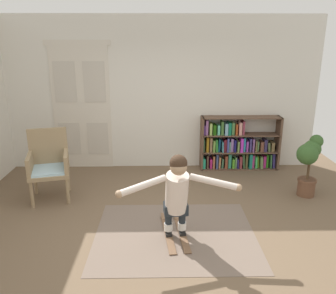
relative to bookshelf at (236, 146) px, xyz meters
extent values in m
plane|color=brown|center=(-1.45, -2.39, -0.46)|extent=(7.20, 7.20, 0.00)
cube|color=silver|center=(-1.45, 0.21, 0.99)|extent=(6.00, 0.10, 2.90)
cube|color=beige|center=(-3.27, 0.15, 0.71)|extent=(0.55, 0.04, 2.35)
cube|color=beige|center=(-3.27, 0.13, 1.23)|extent=(0.41, 0.01, 0.76)
cube|color=beige|center=(-3.27, 0.13, 0.13)|extent=(0.41, 0.01, 0.64)
cube|color=beige|center=(-2.72, 0.15, 0.71)|extent=(0.55, 0.04, 2.35)
cube|color=beige|center=(-2.72, 0.13, 1.23)|extent=(0.41, 0.01, 0.76)
cube|color=beige|center=(-2.72, 0.13, 0.13)|extent=(0.41, 0.01, 0.64)
cube|color=beige|center=(-2.99, 0.15, 1.94)|extent=(1.22, 0.04, 0.10)
cube|color=#736154|center=(-1.29, -2.44, -0.46)|extent=(2.08, 1.71, 0.01)
cube|color=brown|center=(-0.68, 0.00, 0.06)|extent=(0.04, 0.30, 1.05)
cube|color=brown|center=(0.81, 0.00, 0.06)|extent=(0.04, 0.30, 1.05)
cube|color=brown|center=(0.07, 0.00, -0.45)|extent=(1.49, 0.30, 0.02)
cube|color=brown|center=(0.07, 0.00, -0.11)|extent=(1.49, 0.30, 0.02)
cube|color=brown|center=(0.07, 0.00, 0.23)|extent=(1.49, 0.30, 0.02)
cube|color=brown|center=(0.07, 0.00, 0.58)|extent=(1.49, 0.30, 0.02)
cube|color=#2BB888|center=(-0.63, 0.00, -0.34)|extent=(0.06, 0.19, 0.21)
cube|color=brown|center=(-0.56, 0.01, -0.31)|extent=(0.03, 0.22, 0.27)
cube|color=#BC2574|center=(-0.49, 0.01, -0.35)|extent=(0.04, 0.21, 0.19)
cube|color=#A1603B|center=(-0.44, -0.01, -0.31)|extent=(0.04, 0.20, 0.25)
cube|color=#3D4C7E|center=(-0.38, -0.01, -0.29)|extent=(0.04, 0.20, 0.30)
cube|color=#C1804E|center=(-0.32, 0.01, -0.33)|extent=(0.04, 0.21, 0.23)
cube|color=#42704E|center=(-0.26, 0.01, -0.34)|extent=(0.04, 0.16, 0.19)
cube|color=brown|center=(-0.19, 0.01, -0.31)|extent=(0.05, 0.21, 0.26)
cube|color=#338C6E|center=(-0.12, 0.00, -0.30)|extent=(0.06, 0.16, 0.29)
cube|color=#51A12B|center=(-0.05, 0.00, -0.35)|extent=(0.05, 0.19, 0.19)
cube|color=#93D487|center=(0.00, 0.01, -0.33)|extent=(0.03, 0.15, 0.21)
cube|color=navy|center=(0.04, 0.01, -0.35)|extent=(0.04, 0.24, 0.19)
cube|color=#91383F|center=(0.10, -0.01, -0.32)|extent=(0.05, 0.15, 0.24)
cube|color=#335531|center=(0.15, -0.01, -0.29)|extent=(0.06, 0.19, 0.30)
cube|color=brown|center=(0.21, 0.01, -0.30)|extent=(0.04, 0.18, 0.29)
cube|color=#197665|center=(0.28, -0.01, -0.29)|extent=(0.06, 0.23, 0.30)
cube|color=#D54692|center=(0.34, 0.01, -0.31)|extent=(0.05, 0.15, 0.26)
cube|color=#41CB5C|center=(0.40, -0.01, -0.32)|extent=(0.05, 0.16, 0.23)
cube|color=olive|center=(0.44, 0.01, -0.32)|extent=(0.05, 0.16, 0.24)
cube|color=#63804C|center=(0.50, 0.00, -0.32)|extent=(0.06, 0.22, 0.24)
cube|color=#BA297E|center=(0.57, 0.00, -0.32)|extent=(0.05, 0.15, 0.24)
cube|color=#287F19|center=(0.63, 0.01, -0.31)|extent=(0.04, 0.15, 0.27)
cube|color=#376A3C|center=(0.68, 0.00, -0.30)|extent=(0.04, 0.21, 0.29)
cube|color=navy|center=(0.74, 0.01, -0.29)|extent=(0.06, 0.20, 0.29)
cube|color=#315132|center=(-0.64, 0.01, 0.03)|extent=(0.03, 0.21, 0.25)
cube|color=#986C17|center=(-0.57, 0.02, 0.05)|extent=(0.05, 0.23, 0.29)
cube|color=#967353|center=(-0.50, 0.01, 0.04)|extent=(0.05, 0.17, 0.28)
cube|color=olive|center=(-0.45, -0.01, 0.02)|extent=(0.04, 0.21, 0.23)
cube|color=#308A34|center=(-0.39, 0.00, 0.02)|extent=(0.06, 0.19, 0.25)
cube|color=navy|center=(-0.34, 0.01, 0.03)|extent=(0.05, 0.18, 0.26)
cube|color=teal|center=(-0.28, -0.02, 0.01)|extent=(0.03, 0.23, 0.21)
cube|color=maroon|center=(-0.23, 0.01, 0.02)|extent=(0.06, 0.20, 0.24)
cube|color=#434EA0|center=(-0.18, -0.02, 0.04)|extent=(0.03, 0.19, 0.27)
cube|color=slate|center=(-0.14, 0.02, 0.00)|extent=(0.03, 0.20, 0.20)
cube|color=#B486CF|center=(-0.09, 0.00, 0.03)|extent=(0.05, 0.15, 0.26)
cube|color=navy|center=(-0.04, -0.02, 0.02)|extent=(0.04, 0.18, 0.24)
cube|color=olive|center=(0.02, -0.02, 0.01)|extent=(0.04, 0.22, 0.21)
cube|color=#B633C0|center=(0.08, -0.02, 0.04)|extent=(0.05, 0.23, 0.28)
cube|color=#2FACC1|center=(0.14, 0.00, 0.04)|extent=(0.03, 0.17, 0.28)
cube|color=purple|center=(0.20, -0.01, 0.01)|extent=(0.04, 0.19, 0.21)
cube|color=#403978|center=(0.26, 0.00, 0.04)|extent=(0.03, 0.22, 0.27)
cube|color=#7C518E|center=(0.31, -0.02, 0.03)|extent=(0.03, 0.20, 0.26)
cube|color=brown|center=(0.37, -0.02, 0.01)|extent=(0.03, 0.18, 0.22)
cube|color=#70AE67|center=(0.42, 0.02, 0.00)|extent=(0.03, 0.16, 0.19)
cube|color=brown|center=(0.49, -0.01, 0.00)|extent=(0.06, 0.18, 0.19)
cube|color=#322A55|center=(0.56, 0.01, 0.02)|extent=(0.05, 0.21, 0.24)
cube|color=#525F38|center=(0.63, -0.01, -0.01)|extent=(0.06, 0.16, 0.18)
cube|color=olive|center=(0.70, 0.01, -0.01)|extent=(0.06, 0.20, 0.18)
cube|color=#412363|center=(-0.64, -0.01, 0.34)|extent=(0.03, 0.21, 0.19)
cube|color=#9B639D|center=(-0.59, 0.01, 0.39)|extent=(0.05, 0.18, 0.28)
cube|color=#9BBD5F|center=(-0.52, -0.02, 0.36)|extent=(0.05, 0.16, 0.23)
cube|color=#1F520E|center=(-0.45, 0.01, 0.34)|extent=(0.06, 0.22, 0.19)
cube|color=#62CFA6|center=(-0.37, 0.01, 0.34)|extent=(0.05, 0.21, 0.19)
cube|color=#416F33|center=(-0.30, -0.02, 0.38)|extent=(0.05, 0.18, 0.26)
cube|color=#76A8C3|center=(-0.23, -0.01, 0.36)|extent=(0.06, 0.23, 0.22)
cube|color=#136E4D|center=(-0.16, 0.00, 0.36)|extent=(0.05, 0.23, 0.24)
cube|color=#57914F|center=(-0.09, 0.02, 0.36)|extent=(0.05, 0.19, 0.23)
cube|color=#AF471F|center=(-0.03, -0.02, 0.35)|extent=(0.03, 0.21, 0.22)
cube|color=tan|center=(0.04, -0.01, 0.36)|extent=(0.06, 0.21, 0.24)
cube|color=#89364B|center=(0.11, 0.02, 0.38)|extent=(0.04, 0.22, 0.26)
cylinder|color=#987E5B|center=(-3.42, -1.63, -0.25)|extent=(0.06, 0.06, 0.42)
cylinder|color=#987E5B|center=(-2.91, -1.51, -0.25)|extent=(0.06, 0.06, 0.42)
cylinder|color=#987E5B|center=(-3.54, -1.13, -0.25)|extent=(0.06, 0.06, 0.42)
cylinder|color=#987E5B|center=(-3.04, -1.00, -0.25)|extent=(0.06, 0.06, 0.42)
cube|color=#987E5B|center=(-3.23, -1.32, -0.01)|extent=(0.73, 0.73, 0.06)
cube|color=#AAD1E3|center=(-3.23, -1.32, 0.04)|extent=(0.65, 0.65, 0.04)
cube|color=#987E5B|center=(-3.29, -1.06, 0.34)|extent=(0.60, 0.20, 0.60)
cube|color=#987E5B|center=(-3.49, -1.39, 0.16)|extent=(0.19, 0.56, 0.28)
cube|color=#987E5B|center=(-2.97, -1.25, 0.16)|extent=(0.19, 0.56, 0.28)
cylinder|color=brown|center=(0.90, -1.27, -0.32)|extent=(0.28, 0.28, 0.29)
cylinder|color=brown|center=(0.90, -1.27, -0.19)|extent=(0.30, 0.30, 0.04)
cylinder|color=#4C3823|center=(0.90, -1.27, 0.01)|extent=(0.04, 0.04, 0.36)
sphere|color=#345928|center=(0.93, -1.24, 0.33)|extent=(0.28, 0.28, 0.28)
sphere|color=#345928|center=(0.83, -1.31, 0.26)|extent=(0.33, 0.33, 0.33)
sphere|color=#345928|center=(1.00, -1.21, 0.45)|extent=(0.21, 0.21, 0.21)
cube|color=brown|center=(-1.38, -2.45, -0.45)|extent=(0.19, 0.91, 0.01)
cube|color=brown|center=(-1.42, -2.03, -0.42)|extent=(0.10, 0.12, 0.06)
cube|color=black|center=(-1.38, -2.47, -0.42)|extent=(0.09, 0.13, 0.04)
cube|color=brown|center=(-1.20, -2.43, -0.45)|extent=(0.19, 0.91, 0.01)
cube|color=brown|center=(-1.25, -2.01, -0.42)|extent=(0.10, 0.12, 0.06)
cube|color=black|center=(-1.20, -2.45, -0.42)|extent=(0.09, 0.13, 0.04)
cylinder|color=white|center=(-1.38, -2.45, -0.33)|extent=(0.12, 0.12, 0.10)
cylinder|color=#1F262D|center=(-1.38, -2.45, -0.13)|extent=(0.10, 0.10, 0.30)
cylinder|color=#1F262D|center=(-1.37, -2.48, -0.05)|extent=(0.12, 0.12, 0.22)
cylinder|color=white|center=(-1.20, -2.43, -0.33)|extent=(0.12, 0.12, 0.10)
cylinder|color=#1F262D|center=(-1.20, -2.43, -0.13)|extent=(0.10, 0.10, 0.30)
cylinder|color=#1F262D|center=(-1.19, -2.46, -0.05)|extent=(0.12, 0.12, 0.22)
cube|color=#1F262D|center=(-1.28, -2.47, -0.06)|extent=(0.32, 0.21, 0.14)
cylinder|color=beige|center=(-1.28, -2.54, 0.19)|extent=(0.32, 0.43, 0.57)
sphere|color=tan|center=(-1.26, -2.66, 0.57)|extent=(0.22, 0.22, 0.20)
sphere|color=#382619|center=(-1.26, -2.65, 0.61)|extent=(0.23, 0.23, 0.21)
cylinder|color=beige|center=(-1.68, -2.74, 0.37)|extent=(0.56, 0.32, 0.18)
sphere|color=tan|center=(-1.94, -2.86, 0.33)|extent=(0.10, 0.10, 0.09)
cylinder|color=beige|center=(-0.84, -2.65, 0.37)|extent=(0.59, 0.20, 0.18)
sphere|color=tan|center=(-0.56, -2.71, 0.33)|extent=(0.10, 0.10, 0.09)
camera|label=1|loc=(-1.45, -6.38, 1.97)|focal=36.61mm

